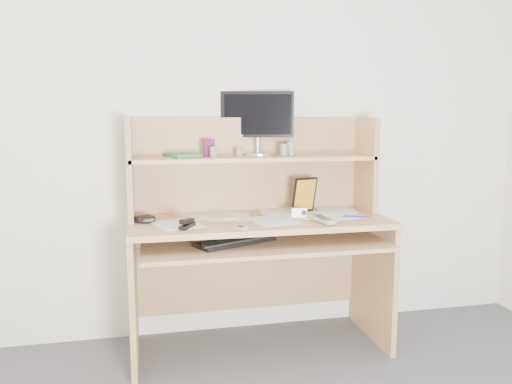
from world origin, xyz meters
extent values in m
cube|color=white|center=(0.00, 1.80, 1.25)|extent=(3.60, 0.04, 2.50)
cube|color=tan|center=(0.00, 1.48, 0.73)|extent=(1.40, 0.60, 0.03)
cube|color=tan|center=(-0.68, 1.48, 0.36)|extent=(0.03, 0.56, 0.72)
cube|color=tan|center=(0.68, 1.48, 0.36)|extent=(0.03, 0.56, 0.72)
cube|color=tan|center=(0.00, 1.77, 0.34)|extent=(1.34, 0.02, 0.41)
cube|color=tan|center=(0.00, 1.36, 0.64)|extent=(1.28, 0.55, 0.02)
cube|color=tan|center=(0.00, 1.77, 1.02)|extent=(1.40, 0.02, 0.55)
cube|color=tan|center=(-0.68, 1.63, 1.02)|extent=(0.03, 0.30, 0.55)
cube|color=tan|center=(0.68, 1.63, 1.02)|extent=(0.03, 0.30, 0.55)
cube|color=tan|center=(0.00, 1.63, 1.07)|extent=(1.38, 0.30, 0.02)
cube|color=silver|center=(0.00, 1.48, 0.75)|extent=(1.32, 0.54, 0.01)
cube|color=black|center=(-0.16, 1.35, 0.66)|extent=(0.45, 0.32, 0.02)
cube|color=black|center=(-0.16, 1.35, 0.68)|extent=(0.42, 0.30, 0.01)
cube|color=#979692|center=(0.30, 1.31, 0.77)|extent=(0.10, 0.20, 0.02)
cube|color=silver|center=(-0.16, 1.22, 0.77)|extent=(0.07, 0.08, 0.02)
cube|color=black|center=(-0.41, 1.33, 0.78)|extent=(0.09, 0.13, 0.04)
cube|color=black|center=(-0.62, 1.52, 0.77)|extent=(0.12, 0.11, 0.02)
cube|color=yellow|center=(-0.17, 1.52, 0.75)|extent=(0.08, 0.08, 0.01)
cube|color=#B6B6B9|center=(0.22, 1.45, 0.78)|extent=(0.09, 0.04, 0.05)
cube|color=black|center=(0.29, 1.58, 0.86)|extent=(0.14, 0.06, 0.20)
cylinder|color=#171AB2|center=(0.53, 1.38, 0.76)|extent=(0.14, 0.06, 0.01)
cube|color=maroon|center=(-0.25, 1.66, 1.13)|extent=(0.07, 0.06, 0.10)
cube|color=#34824A|center=(-0.40, 1.66, 1.09)|extent=(0.21, 0.24, 0.02)
cylinder|color=black|center=(-0.23, 1.59, 1.11)|extent=(0.05, 0.05, 0.06)
cylinder|color=silver|center=(0.17, 1.60, 1.12)|extent=(0.05, 0.05, 0.07)
cylinder|color=black|center=(-0.08, 1.66, 1.10)|extent=(0.04, 0.04, 0.05)
cylinder|color=white|center=(0.21, 1.62, 1.12)|extent=(0.05, 0.05, 0.08)
cylinder|color=#AEAEB3|center=(0.05, 1.72, 1.09)|extent=(0.21, 0.21, 0.01)
cylinder|color=#AEAEB3|center=(0.05, 1.73, 1.14)|extent=(0.04, 0.04, 0.09)
cube|color=black|center=(0.05, 1.75, 1.32)|extent=(0.42, 0.15, 0.27)
cube|color=black|center=(0.05, 1.73, 1.32)|extent=(0.38, 0.11, 0.23)
camera|label=1|loc=(-0.60, -1.14, 1.29)|focal=35.00mm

